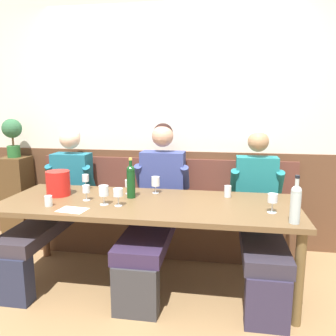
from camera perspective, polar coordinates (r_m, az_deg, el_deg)
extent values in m
cube|color=#947148|center=(2.98, -3.83, -20.01)|extent=(6.80, 6.80, 0.02)
cube|color=silver|center=(3.63, -0.19, 9.00)|extent=(6.80, 0.08, 2.80)
cube|color=brown|center=(3.71, -0.32, -4.93)|extent=(6.80, 0.03, 1.01)
cube|color=brown|center=(3.59, -0.92, -10.31)|extent=(2.70, 0.42, 0.44)
cube|color=brown|center=(3.51, -0.93, -6.58)|extent=(2.64, 0.39, 0.05)
cube|color=brown|center=(3.63, -0.41, -1.92)|extent=(2.70, 0.04, 0.45)
cube|color=brown|center=(2.80, -3.45, -6.06)|extent=(2.40, 0.88, 0.04)
cylinder|color=brown|center=(2.58, 21.04, -16.93)|extent=(0.07, 0.07, 0.68)
cylinder|color=brown|center=(3.63, -19.89, -8.68)|extent=(0.07, 0.07, 0.68)
cylinder|color=brown|center=(3.24, 18.41, -10.95)|extent=(0.07, 0.07, 0.68)
cube|color=#252A40|center=(2.98, -24.61, -16.60)|extent=(0.29, 0.14, 0.38)
cube|color=#342E36|center=(3.29, -19.93, -9.02)|extent=(0.32, 1.13, 0.11)
cube|color=#1B6074|center=(3.73, -15.71, -1.52)|extent=(0.38, 0.21, 0.51)
sphere|color=beige|center=(3.66, -16.11, 4.74)|extent=(0.21, 0.21, 0.21)
sphere|color=beige|center=(3.68, -15.96, 5.19)|extent=(0.19, 0.19, 0.19)
cylinder|color=#1B6074|center=(3.78, -18.81, -1.21)|extent=(0.08, 0.20, 0.27)
cylinder|color=#1B6074|center=(3.60, -13.06, -1.47)|extent=(0.08, 0.20, 0.27)
cube|color=#343438|center=(2.61, -5.43, -19.74)|extent=(0.33, 0.14, 0.38)
cube|color=#312441|center=(2.96, -2.95, -10.63)|extent=(0.36, 1.13, 0.11)
cube|color=#35417F|center=(3.43, -0.85, -1.80)|extent=(0.43, 0.22, 0.55)
sphere|color=tan|center=(3.36, -0.90, 5.37)|extent=(0.21, 0.21, 0.21)
sphere|color=black|center=(3.38, -0.83, 5.86)|extent=(0.20, 0.20, 0.20)
cylinder|color=#35417F|center=(3.43, -4.75, -1.33)|extent=(0.08, 0.20, 0.27)
cylinder|color=#35417F|center=(3.35, 2.86, -1.60)|extent=(0.08, 0.20, 0.27)
cube|color=#2E2941|center=(2.56, 16.25, -20.77)|extent=(0.30, 0.14, 0.38)
cube|color=#2F2A37|center=(2.92, 15.29, -11.31)|extent=(0.33, 1.14, 0.11)
cube|color=#1B6E71|center=(3.40, 14.52, -2.52)|extent=(0.39, 0.19, 0.52)
sphere|color=#A9815A|center=(3.32, 14.87, 4.32)|extent=(0.20, 0.20, 0.20)
sphere|color=beige|center=(3.35, 14.85, 4.78)|extent=(0.18, 0.18, 0.18)
cylinder|color=#1B6E71|center=(3.35, 11.06, -2.18)|extent=(0.08, 0.20, 0.27)
cylinder|color=#1B6E71|center=(3.39, 18.09, -2.37)|extent=(0.08, 0.20, 0.27)
cylinder|color=red|center=(3.10, -17.90, -2.45)|extent=(0.20, 0.20, 0.21)
cylinder|color=#124119|center=(2.89, -6.21, -2.77)|extent=(0.07, 0.07, 0.23)
sphere|color=#124119|center=(2.87, -6.26, -0.30)|extent=(0.07, 0.07, 0.07)
cylinder|color=#124119|center=(2.86, -6.28, 0.59)|extent=(0.03, 0.03, 0.07)
cylinder|color=gold|center=(2.85, -6.30, 1.50)|extent=(0.03, 0.03, 0.02)
cylinder|color=#B3C6C6|center=(2.43, 20.51, -6.28)|extent=(0.07, 0.07, 0.21)
sphere|color=#B3C6C6|center=(2.40, 20.70, -3.60)|extent=(0.07, 0.07, 0.07)
cylinder|color=#B3C6C6|center=(2.39, 20.77, -2.50)|extent=(0.03, 0.03, 0.08)
cylinder|color=black|center=(2.38, 20.85, -1.37)|extent=(0.03, 0.03, 0.02)
cylinder|color=silver|center=(2.63, 16.97, -7.11)|extent=(0.07, 0.07, 0.00)
cylinder|color=silver|center=(2.62, 17.02, -6.30)|extent=(0.01, 0.01, 0.07)
cylinder|color=silver|center=(2.60, 17.10, -4.83)|extent=(0.07, 0.07, 0.06)
cylinder|color=silver|center=(2.70, -8.29, -6.25)|extent=(0.06, 0.06, 0.00)
cylinder|color=silver|center=(2.69, -8.31, -5.45)|extent=(0.01, 0.01, 0.08)
cylinder|color=silver|center=(2.68, -8.35, -4.04)|extent=(0.08, 0.08, 0.06)
cylinder|color=silver|center=(3.05, -2.09, -4.18)|extent=(0.06, 0.06, 0.00)
cylinder|color=silver|center=(3.04, -2.09, -3.58)|extent=(0.01, 0.01, 0.06)
cylinder|color=silver|center=(3.02, -2.10, -2.23)|extent=(0.07, 0.07, 0.08)
cylinder|color=#EADF7B|center=(3.03, -2.10, -2.83)|extent=(0.06, 0.06, 0.02)
cylinder|color=silver|center=(3.05, -6.55, -4.26)|extent=(0.06, 0.06, 0.00)
cylinder|color=silver|center=(3.04, -6.56, -3.67)|extent=(0.01, 0.01, 0.06)
cylinder|color=silver|center=(3.02, -6.59, -2.55)|extent=(0.07, 0.07, 0.06)
cylinder|color=#DDE57F|center=(3.03, -6.58, -2.90)|extent=(0.06, 0.06, 0.02)
cylinder|color=silver|center=(2.91, -13.46, -5.24)|extent=(0.06, 0.06, 0.00)
cylinder|color=silver|center=(2.90, -13.49, -4.61)|extent=(0.01, 0.01, 0.06)
cylinder|color=silver|center=(2.88, -13.54, -3.42)|extent=(0.06, 0.06, 0.06)
cylinder|color=#F5E490|center=(2.89, -13.52, -3.80)|extent=(0.05, 0.05, 0.02)
cylinder|color=silver|center=(3.26, -13.56, -3.50)|extent=(0.07, 0.07, 0.00)
cylinder|color=silver|center=(3.25, -13.59, -2.83)|extent=(0.01, 0.01, 0.07)
cylinder|color=silver|center=(3.23, -13.64, -1.62)|extent=(0.06, 0.06, 0.07)
cylinder|color=#EADC81|center=(3.24, -13.63, -1.96)|extent=(0.05, 0.05, 0.03)
cylinder|color=silver|center=(2.76, -10.63, -6.00)|extent=(0.07, 0.07, 0.00)
cylinder|color=silver|center=(2.75, -10.66, -5.27)|extent=(0.01, 0.01, 0.07)
cylinder|color=silver|center=(2.73, -10.71, -3.74)|extent=(0.08, 0.08, 0.08)
cylinder|color=silver|center=(2.82, -19.38, -5.22)|extent=(0.06, 0.06, 0.08)
cylinder|color=silver|center=(2.96, 9.95, -3.86)|extent=(0.06, 0.06, 0.10)
cube|color=white|center=(2.67, -15.69, -6.77)|extent=(0.23, 0.18, 0.00)
cube|color=#4F371D|center=(4.16, -23.82, -4.70)|extent=(0.28, 0.28, 0.93)
cylinder|color=#25602A|center=(4.06, -24.39, 2.54)|extent=(0.13, 0.13, 0.13)
cylinder|color=brown|center=(4.05, -24.52, 4.15)|extent=(0.02, 0.02, 0.10)
sphere|color=#30623D|center=(4.04, -24.67, 6.04)|extent=(0.21, 0.21, 0.21)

